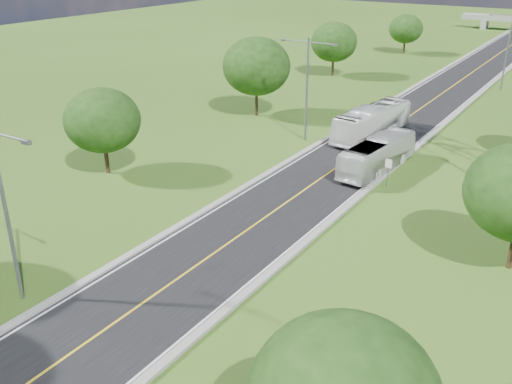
% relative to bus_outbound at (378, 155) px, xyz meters
% --- Properties ---
extents(ground, '(260.00, 260.00, 0.00)m').
position_rel_bus_outbound_xyz_m(ground, '(-3.18, 19.12, -1.48)').
color(ground, '#315217').
rests_on(ground, ground).
extents(road, '(8.00, 150.00, 0.06)m').
position_rel_bus_outbound_xyz_m(road, '(-3.18, 25.12, -1.45)').
color(road, black).
rests_on(road, ground).
extents(curb_left, '(0.50, 150.00, 0.22)m').
position_rel_bus_outbound_xyz_m(curb_left, '(-7.43, 25.12, -1.37)').
color(curb_left, gray).
rests_on(curb_left, ground).
extents(curb_right, '(0.50, 150.00, 0.22)m').
position_rel_bus_outbound_xyz_m(curb_right, '(1.07, 25.12, -1.37)').
color(curb_right, gray).
rests_on(curb_right, ground).
extents(speed_limit_sign, '(0.55, 0.09, 2.40)m').
position_rel_bus_outbound_xyz_m(speed_limit_sign, '(2.02, -2.90, 0.12)').
color(speed_limit_sign, slate).
rests_on(speed_limit_sign, ground).
extents(streetlight_near_left, '(5.90, 0.25, 10.00)m').
position_rel_bus_outbound_xyz_m(streetlight_near_left, '(-9.18, -28.88, 4.46)').
color(streetlight_near_left, slate).
rests_on(streetlight_near_left, ground).
extents(streetlight_mid_left, '(5.90, 0.25, 10.00)m').
position_rel_bus_outbound_xyz_m(streetlight_mid_left, '(-9.18, 4.12, 4.46)').
color(streetlight_mid_left, slate).
rests_on(streetlight_mid_left, ground).
extents(streetlight_far_right, '(5.90, 0.25, 10.00)m').
position_rel_bus_outbound_xyz_m(streetlight_far_right, '(2.82, 37.12, 4.46)').
color(streetlight_far_right, slate).
rests_on(streetlight_far_right, ground).
extents(tree_lb, '(6.30, 6.30, 7.33)m').
position_rel_bus_outbound_xyz_m(tree_lb, '(-19.18, -12.88, 3.16)').
color(tree_lb, black).
rests_on(tree_lb, ground).
extents(tree_lc, '(7.56, 7.56, 8.79)m').
position_rel_bus_outbound_xyz_m(tree_lc, '(-18.18, 9.12, 4.09)').
color(tree_lc, black).
rests_on(tree_lc, ground).
extents(tree_ld, '(6.72, 6.72, 7.82)m').
position_rel_bus_outbound_xyz_m(tree_ld, '(-20.18, 33.12, 3.47)').
color(tree_ld, black).
rests_on(tree_ld, ground).
extents(tree_le, '(5.88, 5.88, 6.84)m').
position_rel_bus_outbound_xyz_m(tree_le, '(-17.68, 57.12, 2.85)').
color(tree_le, black).
rests_on(tree_le, ground).
extents(bus_outbound, '(3.34, 10.40, 2.85)m').
position_rel_bus_outbound_xyz_m(bus_outbound, '(0.00, 0.00, 0.00)').
color(bus_outbound, silver).
rests_on(bus_outbound, road).
extents(bus_inbound, '(4.09, 11.76, 3.21)m').
position_rel_bus_outbound_xyz_m(bus_inbound, '(-3.98, 8.48, 0.18)').
color(bus_inbound, white).
rests_on(bus_inbound, road).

